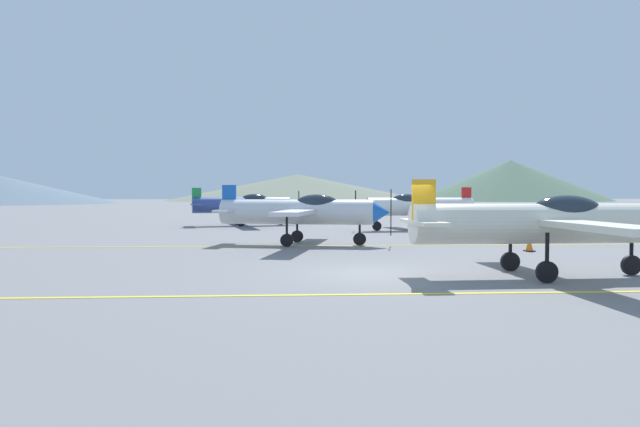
{
  "coord_description": "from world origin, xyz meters",
  "views": [
    {
      "loc": [
        -2.6,
        -15.69,
        2.28
      ],
      "look_at": [
        -0.83,
        14.0,
        1.2
      ],
      "focal_mm": 31.69,
      "sensor_mm": 36.0,
      "label": 1
    }
  ],
  "objects_px": {
    "airplane_far": "(416,206)",
    "airplane_mid": "(303,211)",
    "car_sedan": "(449,212)",
    "airplane_back": "(246,204)",
    "traffic_cone_front": "(529,244)",
    "airplane_near": "(545,222)"
  },
  "relations": [
    {
      "from": "airplane_back",
      "to": "airplane_far",
      "type": "bearing_deg",
      "value": -27.67
    },
    {
      "from": "airplane_far",
      "to": "traffic_cone_front",
      "type": "distance_m",
      "value": 12.95
    },
    {
      "from": "airplane_near",
      "to": "airplane_back",
      "type": "relative_size",
      "value": 1.0
    },
    {
      "from": "airplane_mid",
      "to": "car_sedan",
      "type": "xyz_separation_m",
      "value": [
        11.42,
        16.85,
        -0.64
      ]
    },
    {
      "from": "airplane_mid",
      "to": "traffic_cone_front",
      "type": "xyz_separation_m",
      "value": [
        8.74,
        -3.38,
        -1.2
      ]
    },
    {
      "from": "car_sedan",
      "to": "traffic_cone_front",
      "type": "distance_m",
      "value": 20.41
    },
    {
      "from": "airplane_far",
      "to": "airplane_mid",
      "type": "bearing_deg",
      "value": -127.38
    },
    {
      "from": "airplane_near",
      "to": "airplane_far",
      "type": "xyz_separation_m",
      "value": [
        0.89,
        19.29,
        0.0
      ]
    },
    {
      "from": "airplane_mid",
      "to": "airplane_back",
      "type": "distance_m",
      "value": 15.51
    },
    {
      "from": "car_sedan",
      "to": "airplane_far",
      "type": "bearing_deg",
      "value": -119.64
    },
    {
      "from": "car_sedan",
      "to": "traffic_cone_front",
      "type": "xyz_separation_m",
      "value": [
        -2.68,
        -20.23,
        -0.56
      ]
    },
    {
      "from": "airplane_far",
      "to": "airplane_back",
      "type": "relative_size",
      "value": 1.0
    },
    {
      "from": "traffic_cone_front",
      "to": "airplane_mid",
      "type": "bearing_deg",
      "value": 158.84
    },
    {
      "from": "airplane_back",
      "to": "traffic_cone_front",
      "type": "xyz_separation_m",
      "value": [
        12.34,
        -18.47,
        -1.2
      ]
    },
    {
      "from": "airplane_far",
      "to": "traffic_cone_front",
      "type": "relative_size",
      "value": 14.98
    },
    {
      "from": "airplane_far",
      "to": "airplane_back",
      "type": "height_order",
      "value": "same"
    },
    {
      "from": "airplane_mid",
      "to": "airplane_back",
      "type": "relative_size",
      "value": 1.0
    },
    {
      "from": "airplane_near",
      "to": "airplane_mid",
      "type": "distance_m",
      "value": 11.71
    },
    {
      "from": "airplane_mid",
      "to": "airplane_near",
      "type": "bearing_deg",
      "value": -57.39
    },
    {
      "from": "airplane_near",
      "to": "airplane_back",
      "type": "xyz_separation_m",
      "value": [
        -9.91,
        24.95,
        0.0
      ]
    },
    {
      "from": "airplane_mid",
      "to": "airplane_back",
      "type": "xyz_separation_m",
      "value": [
        -3.6,
        15.08,
        0.0
      ]
    },
    {
      "from": "airplane_near",
      "to": "airplane_far",
      "type": "bearing_deg",
      "value": 87.37
    }
  ]
}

